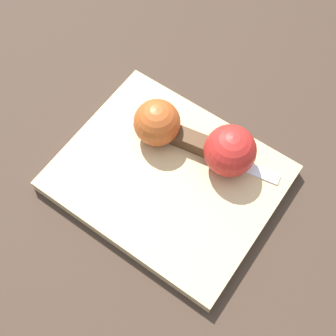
% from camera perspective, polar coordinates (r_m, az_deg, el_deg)
% --- Properties ---
extents(ground_plane, '(4.00, 4.00, 0.00)m').
position_cam_1_polar(ground_plane, '(0.68, 0.00, -1.63)').
color(ground_plane, '#38281E').
extents(cutting_board, '(0.31, 0.26, 0.02)m').
position_cam_1_polar(cutting_board, '(0.67, 0.00, -1.22)').
color(cutting_board, tan).
rests_on(cutting_board, ground_plane).
extents(apple_half_left, '(0.07, 0.07, 0.07)m').
position_cam_1_polar(apple_half_left, '(0.67, -1.38, 5.55)').
color(apple_half_left, '#AD4C1E').
rests_on(apple_half_left, cutting_board).
extents(apple_half_right, '(0.07, 0.07, 0.07)m').
position_cam_1_polar(apple_half_right, '(0.64, 7.59, 2.08)').
color(apple_half_right, red).
rests_on(apple_half_right, cutting_board).
extents(knife, '(0.16, 0.05, 0.02)m').
position_cam_1_polar(knife, '(0.67, 3.98, 2.76)').
color(knife, silver).
rests_on(knife, cutting_board).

